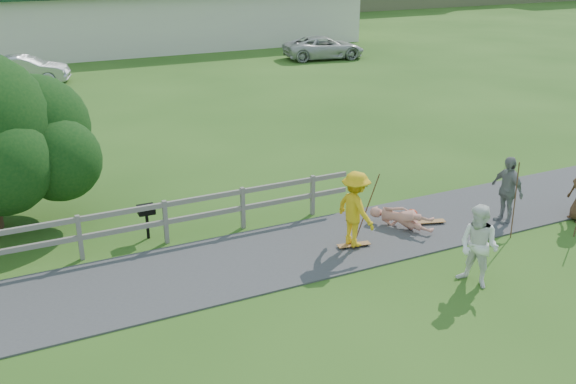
{
  "coord_description": "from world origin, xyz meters",
  "views": [
    {
      "loc": [
        -5.5,
        -10.65,
        6.83
      ],
      "look_at": [
        0.64,
        2.0,
        1.33
      ],
      "focal_mm": 40.0,
      "sensor_mm": 36.0,
      "label": 1
    }
  ],
  "objects_px": {
    "spectator_a": "(479,246)",
    "bbq": "(147,222)",
    "car_white": "(324,48)",
    "car_silver": "(25,70)",
    "spectator_b": "(507,190)",
    "skater_rider": "(355,213)",
    "skater_fallen": "(401,218)"
  },
  "relations": [
    {
      "from": "skater_fallen",
      "to": "spectator_b",
      "type": "relative_size",
      "value": 0.93
    },
    {
      "from": "car_silver",
      "to": "car_white",
      "type": "bearing_deg",
      "value": -73.55
    },
    {
      "from": "skater_rider",
      "to": "skater_fallen",
      "type": "xyz_separation_m",
      "value": [
        1.64,
        0.41,
        -0.61
      ]
    },
    {
      "from": "car_white",
      "to": "bbq",
      "type": "bearing_deg",
      "value": 149.94
    },
    {
      "from": "skater_rider",
      "to": "spectator_b",
      "type": "height_order",
      "value": "skater_rider"
    },
    {
      "from": "car_white",
      "to": "skater_fallen",
      "type": "bearing_deg",
      "value": 163.71
    },
    {
      "from": "skater_rider",
      "to": "car_silver",
      "type": "height_order",
      "value": "skater_rider"
    },
    {
      "from": "spectator_a",
      "to": "car_silver",
      "type": "relative_size",
      "value": 0.42
    },
    {
      "from": "skater_rider",
      "to": "spectator_b",
      "type": "distance_m",
      "value": 4.33
    },
    {
      "from": "car_silver",
      "to": "spectator_a",
      "type": "bearing_deg",
      "value": -149.04
    },
    {
      "from": "spectator_a",
      "to": "car_white",
      "type": "bearing_deg",
      "value": 137.74
    },
    {
      "from": "spectator_a",
      "to": "skater_fallen",
      "type": "bearing_deg",
      "value": 155.54
    },
    {
      "from": "car_silver",
      "to": "car_white",
      "type": "height_order",
      "value": "car_silver"
    },
    {
      "from": "skater_rider",
      "to": "spectator_b",
      "type": "xyz_separation_m",
      "value": [
        4.31,
        -0.39,
        -0.02
      ]
    },
    {
      "from": "car_silver",
      "to": "bbq",
      "type": "height_order",
      "value": "car_silver"
    },
    {
      "from": "spectator_b",
      "to": "skater_fallen",
      "type": "bearing_deg",
      "value": -105.62
    },
    {
      "from": "skater_fallen",
      "to": "car_silver",
      "type": "relative_size",
      "value": 0.39
    },
    {
      "from": "spectator_a",
      "to": "spectator_b",
      "type": "height_order",
      "value": "spectator_a"
    },
    {
      "from": "car_white",
      "to": "bbq",
      "type": "xyz_separation_m",
      "value": [
        -16.47,
        -20.9,
        -0.26
      ]
    },
    {
      "from": "spectator_a",
      "to": "bbq",
      "type": "height_order",
      "value": "spectator_a"
    },
    {
      "from": "spectator_b",
      "to": "car_silver",
      "type": "height_order",
      "value": "spectator_b"
    },
    {
      "from": "car_silver",
      "to": "bbq",
      "type": "xyz_separation_m",
      "value": [
        0.96,
        -21.01,
        -0.28
      ]
    },
    {
      "from": "skater_rider",
      "to": "car_silver",
      "type": "xyz_separation_m",
      "value": [
        -5.24,
        23.7,
        -0.2
      ]
    },
    {
      "from": "spectator_a",
      "to": "car_white",
      "type": "distance_m",
      "value": 28.36
    },
    {
      "from": "spectator_b",
      "to": "car_white",
      "type": "height_order",
      "value": "spectator_b"
    },
    {
      "from": "skater_fallen",
      "to": "car_silver",
      "type": "height_order",
      "value": "car_silver"
    },
    {
      "from": "car_silver",
      "to": "car_white",
      "type": "relative_size",
      "value": 0.86
    },
    {
      "from": "car_silver",
      "to": "skater_rider",
      "type": "bearing_deg",
      "value": -150.73
    },
    {
      "from": "skater_rider",
      "to": "bbq",
      "type": "xyz_separation_m",
      "value": [
        -4.28,
        2.69,
        -0.48
      ]
    },
    {
      "from": "skater_rider",
      "to": "bbq",
      "type": "height_order",
      "value": "skater_rider"
    },
    {
      "from": "spectator_b",
      "to": "car_white",
      "type": "xyz_separation_m",
      "value": [
        7.88,
        23.98,
        -0.2
      ]
    },
    {
      "from": "spectator_a",
      "to": "bbq",
      "type": "xyz_separation_m",
      "value": [
        -5.68,
        5.32,
        -0.47
      ]
    }
  ]
}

